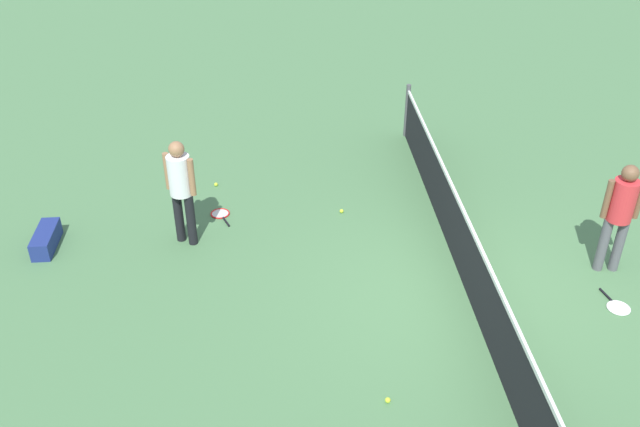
{
  "coord_description": "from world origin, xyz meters",
  "views": [
    {
      "loc": [
        7.39,
        -2.55,
        6.05
      ],
      "look_at": [
        -0.77,
        -2.0,
        0.9
      ],
      "focal_mm": 38.9,
      "sensor_mm": 36.0,
      "label": 1
    }
  ],
  "objects_px": {
    "player_far_side": "(620,210)",
    "tennis_ball_by_net": "(192,186)",
    "tennis_racket_far_player": "(617,307)",
    "player_near_side": "(181,184)",
    "tennis_ball_midcourt": "(342,211)",
    "tennis_racket_near_player": "(221,214)",
    "tennis_ball_baseline": "(216,184)",
    "equipment_bag": "(47,238)",
    "tennis_ball_near_player": "(388,400)"
  },
  "relations": [
    {
      "from": "player_far_side",
      "to": "tennis_ball_baseline",
      "type": "bearing_deg",
      "value": -115.85
    },
    {
      "from": "tennis_racket_near_player",
      "to": "tennis_racket_far_player",
      "type": "height_order",
      "value": "same"
    },
    {
      "from": "tennis_racket_near_player",
      "to": "tennis_ball_baseline",
      "type": "bearing_deg",
      "value": -172.17
    },
    {
      "from": "tennis_racket_near_player",
      "to": "tennis_racket_far_player",
      "type": "xyz_separation_m",
      "value": [
        2.71,
        5.47,
        0.0
      ]
    },
    {
      "from": "player_near_side",
      "to": "tennis_ball_near_player",
      "type": "relative_size",
      "value": 25.76
    },
    {
      "from": "tennis_ball_baseline",
      "to": "equipment_bag",
      "type": "xyz_separation_m",
      "value": [
        1.66,
        -2.45,
        0.11
      ]
    },
    {
      "from": "tennis_racket_far_player",
      "to": "equipment_bag",
      "type": "relative_size",
      "value": 0.75
    },
    {
      "from": "player_far_side",
      "to": "tennis_ball_baseline",
      "type": "xyz_separation_m",
      "value": [
        -2.8,
        -5.79,
        -0.98
      ]
    },
    {
      "from": "tennis_ball_baseline",
      "to": "tennis_ball_by_net",
      "type": "bearing_deg",
      "value": -84.07
    },
    {
      "from": "tennis_ball_midcourt",
      "to": "equipment_bag",
      "type": "height_order",
      "value": "equipment_bag"
    },
    {
      "from": "tennis_racket_far_player",
      "to": "tennis_ball_near_player",
      "type": "height_order",
      "value": "tennis_ball_near_player"
    },
    {
      "from": "tennis_ball_by_net",
      "to": "equipment_bag",
      "type": "height_order",
      "value": "equipment_bag"
    },
    {
      "from": "player_far_side",
      "to": "tennis_racket_near_player",
      "type": "relative_size",
      "value": 2.82
    },
    {
      "from": "tennis_ball_by_net",
      "to": "tennis_ball_midcourt",
      "type": "bearing_deg",
      "value": 68.7
    },
    {
      "from": "tennis_racket_near_player",
      "to": "tennis_ball_baseline",
      "type": "xyz_separation_m",
      "value": [
        -0.96,
        -0.13,
        0.02
      ]
    },
    {
      "from": "tennis_racket_near_player",
      "to": "equipment_bag",
      "type": "distance_m",
      "value": 2.68
    },
    {
      "from": "player_near_side",
      "to": "player_far_side",
      "type": "height_order",
      "value": "same"
    },
    {
      "from": "player_near_side",
      "to": "tennis_ball_by_net",
      "type": "height_order",
      "value": "player_near_side"
    },
    {
      "from": "tennis_ball_midcourt",
      "to": "player_near_side",
      "type": "bearing_deg",
      "value": -74.93
    },
    {
      "from": "equipment_bag",
      "to": "player_far_side",
      "type": "bearing_deg",
      "value": 82.09
    },
    {
      "from": "tennis_ball_near_player",
      "to": "tennis_ball_baseline",
      "type": "relative_size",
      "value": 1.0
    },
    {
      "from": "player_near_side",
      "to": "tennis_ball_midcourt",
      "type": "relative_size",
      "value": 25.76
    },
    {
      "from": "player_far_side",
      "to": "tennis_ball_baseline",
      "type": "relative_size",
      "value": 25.76
    },
    {
      "from": "tennis_ball_baseline",
      "to": "equipment_bag",
      "type": "relative_size",
      "value": 0.08
    },
    {
      "from": "player_far_side",
      "to": "player_near_side",
      "type": "bearing_deg",
      "value": -100.38
    },
    {
      "from": "player_far_side",
      "to": "tennis_ball_by_net",
      "type": "xyz_separation_m",
      "value": [
        -2.76,
        -6.2,
        -0.98
      ]
    },
    {
      "from": "equipment_bag",
      "to": "tennis_ball_by_net",
      "type": "bearing_deg",
      "value": 128.37
    },
    {
      "from": "tennis_ball_by_net",
      "to": "player_near_side",
      "type": "bearing_deg",
      "value": 2.47
    },
    {
      "from": "tennis_racket_near_player",
      "to": "tennis_racket_far_player",
      "type": "bearing_deg",
      "value": 63.65
    },
    {
      "from": "tennis_ball_by_net",
      "to": "equipment_bag",
      "type": "relative_size",
      "value": 0.08
    },
    {
      "from": "player_near_side",
      "to": "tennis_racket_far_player",
      "type": "height_order",
      "value": "player_near_side"
    },
    {
      "from": "player_near_side",
      "to": "tennis_racket_far_player",
      "type": "distance_m",
      "value": 6.34
    },
    {
      "from": "player_near_side",
      "to": "tennis_racket_near_player",
      "type": "xyz_separation_m",
      "value": [
        -0.72,
        0.47,
        -1.0
      ]
    },
    {
      "from": "tennis_racket_near_player",
      "to": "tennis_ball_midcourt",
      "type": "bearing_deg",
      "value": 88.1
    },
    {
      "from": "tennis_racket_far_player",
      "to": "tennis_ball_midcourt",
      "type": "relative_size",
      "value": 9.16
    },
    {
      "from": "player_far_side",
      "to": "tennis_ball_near_player",
      "type": "relative_size",
      "value": 25.76
    },
    {
      "from": "tennis_ball_near_player",
      "to": "tennis_ball_midcourt",
      "type": "xyz_separation_m",
      "value": [
        -4.1,
        -0.15,
        0.0
      ]
    },
    {
      "from": "tennis_ball_near_player",
      "to": "tennis_ball_midcourt",
      "type": "relative_size",
      "value": 1.0
    },
    {
      "from": "player_near_side",
      "to": "equipment_bag",
      "type": "xyz_separation_m",
      "value": [
        -0.02,
        -2.11,
        -0.87
      ]
    },
    {
      "from": "player_far_side",
      "to": "tennis_racket_far_player",
      "type": "bearing_deg",
      "value": -12.46
    },
    {
      "from": "tennis_ball_by_net",
      "to": "equipment_bag",
      "type": "bearing_deg",
      "value": -51.63
    },
    {
      "from": "tennis_racket_near_player",
      "to": "tennis_ball_baseline",
      "type": "relative_size",
      "value": 9.15
    },
    {
      "from": "tennis_ball_near_player",
      "to": "tennis_ball_by_net",
      "type": "bearing_deg",
      "value": -152.32
    },
    {
      "from": "tennis_racket_near_player",
      "to": "tennis_ball_by_net",
      "type": "xyz_separation_m",
      "value": [
        -0.92,
        -0.54,
        0.02
      ]
    },
    {
      "from": "player_far_side",
      "to": "tennis_ball_near_player",
      "type": "xyz_separation_m",
      "value": [
        2.31,
        -3.53,
        -0.98
      ]
    },
    {
      "from": "player_near_side",
      "to": "tennis_ball_near_player",
      "type": "xyz_separation_m",
      "value": [
        3.44,
        2.59,
        -0.98
      ]
    },
    {
      "from": "tennis_ball_near_player",
      "to": "player_far_side",
      "type": "bearing_deg",
      "value": 123.24
    },
    {
      "from": "tennis_racket_far_player",
      "to": "tennis_ball_near_player",
      "type": "relative_size",
      "value": 9.16
    },
    {
      "from": "player_far_side",
      "to": "tennis_ball_by_net",
      "type": "height_order",
      "value": "player_far_side"
    },
    {
      "from": "player_far_side",
      "to": "tennis_ball_baseline",
      "type": "distance_m",
      "value": 6.51
    }
  ]
}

